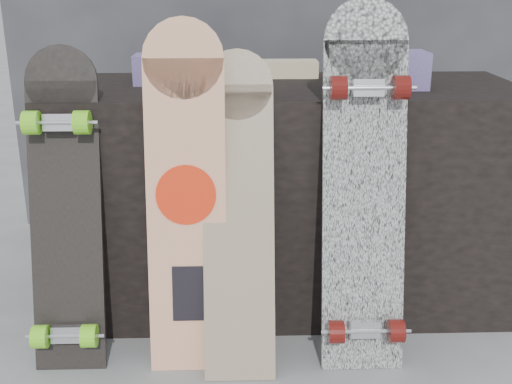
{
  "coord_description": "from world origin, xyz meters",
  "views": [
    {
      "loc": [
        -0.17,
        -1.69,
        1.17
      ],
      "look_at": [
        -0.12,
        0.2,
        0.52
      ],
      "focal_mm": 45.0,
      "sensor_mm": 36.0,
      "label": 1
    }
  ],
  "objects_px": {
    "longboard_celtic": "(238,205)",
    "skateboard_dark": "(65,207)",
    "longboard_geisha": "(186,190)",
    "longboard_cascadia": "(365,183)",
    "vendor_table": "(286,195)"
  },
  "relations": [
    {
      "from": "longboard_celtic",
      "to": "longboard_cascadia",
      "type": "distance_m",
      "value": 0.38
    },
    {
      "from": "longboard_celtic",
      "to": "longboard_cascadia",
      "type": "xyz_separation_m",
      "value": [
        0.38,
        0.0,
        0.06
      ]
    },
    {
      "from": "longboard_celtic",
      "to": "skateboard_dark",
      "type": "bearing_deg",
      "value": 177.61
    },
    {
      "from": "longboard_geisha",
      "to": "skateboard_dark",
      "type": "distance_m",
      "value": 0.37
    },
    {
      "from": "longboard_celtic",
      "to": "skateboard_dark",
      "type": "relative_size",
      "value": 0.99
    },
    {
      "from": "vendor_table",
      "to": "skateboard_dark",
      "type": "bearing_deg",
      "value": -152.45
    },
    {
      "from": "vendor_table",
      "to": "longboard_cascadia",
      "type": "height_order",
      "value": "longboard_cascadia"
    },
    {
      "from": "longboard_geisha",
      "to": "longboard_celtic",
      "type": "distance_m",
      "value": 0.16
    },
    {
      "from": "longboard_geisha",
      "to": "longboard_cascadia",
      "type": "relative_size",
      "value": 0.95
    },
    {
      "from": "longboard_cascadia",
      "to": "vendor_table",
      "type": "bearing_deg",
      "value": 118.42
    },
    {
      "from": "skateboard_dark",
      "to": "longboard_cascadia",
      "type": "bearing_deg",
      "value": -1.16
    },
    {
      "from": "vendor_table",
      "to": "skateboard_dark",
      "type": "distance_m",
      "value": 0.79
    },
    {
      "from": "longboard_celtic",
      "to": "longboard_cascadia",
      "type": "bearing_deg",
      "value": 0.55
    },
    {
      "from": "vendor_table",
      "to": "longboard_celtic",
      "type": "distance_m",
      "value": 0.43
    },
    {
      "from": "longboard_geisha",
      "to": "longboard_cascadia",
      "type": "height_order",
      "value": "longboard_cascadia"
    }
  ]
}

